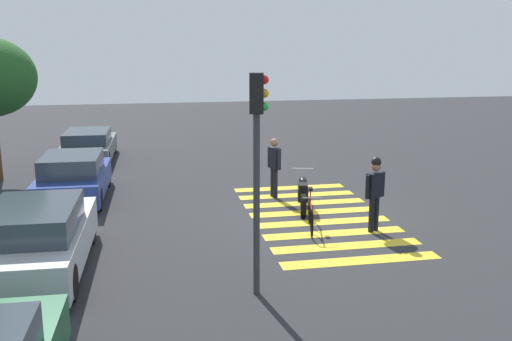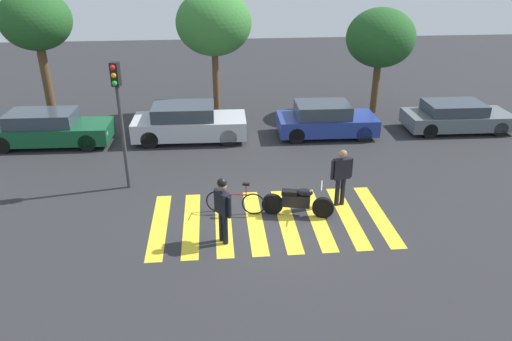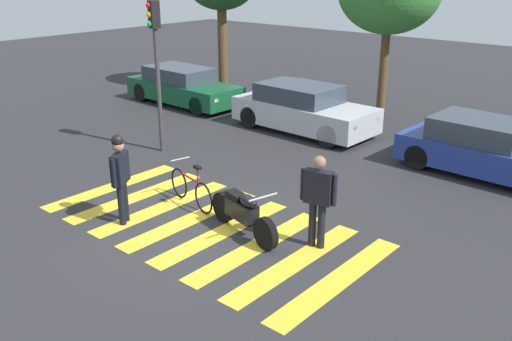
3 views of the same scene
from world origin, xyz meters
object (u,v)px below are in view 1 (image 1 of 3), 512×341
at_px(leaning_bicycle, 311,215).
at_px(officer_by_motorcycle, 375,188).
at_px(police_motorcycle, 303,193).
at_px(traffic_light_pole, 257,149).
at_px(car_grey_coupe, 88,146).
at_px(officer_on_foot, 274,163).
at_px(car_silver_sedan, 37,239).
at_px(car_blue_hatchback, 74,178).

height_order(leaning_bicycle, officer_by_motorcycle, officer_by_motorcycle).
height_order(police_motorcycle, traffic_light_pole, traffic_light_pole).
bearing_deg(traffic_light_pole, car_grey_coupe, 17.84).
bearing_deg(traffic_light_pole, officer_on_foot, -15.18).
bearing_deg(leaning_bicycle, officer_on_foot, 4.17).
height_order(officer_on_foot, car_silver_sedan, officer_on_foot).
distance_m(car_silver_sedan, car_grey_coupe, 11.21).
bearing_deg(car_silver_sedan, traffic_light_pole, -113.57).
bearing_deg(traffic_light_pole, police_motorcycle, -23.92).
height_order(car_silver_sedan, car_blue_hatchback, car_silver_sedan).
height_order(officer_by_motorcycle, car_blue_hatchback, officer_by_motorcycle).
relative_size(officer_on_foot, car_silver_sedan, 0.40).
relative_size(car_silver_sedan, traffic_light_pole, 1.11).
bearing_deg(car_silver_sedan, car_blue_hatchback, -0.72).
bearing_deg(car_silver_sedan, car_grey_coupe, 0.13).
height_order(police_motorcycle, car_grey_coupe, car_grey_coupe).
bearing_deg(car_grey_coupe, officer_by_motorcycle, -142.66).
bearing_deg(car_blue_hatchback, traffic_light_pole, -150.99).
relative_size(officer_by_motorcycle, car_blue_hatchback, 0.47).
bearing_deg(car_blue_hatchback, officer_on_foot, -98.51).
bearing_deg(police_motorcycle, leaning_bicycle, 170.98).
xyz_separation_m(police_motorcycle, car_grey_coupe, (7.89, 6.47, 0.14)).
bearing_deg(officer_on_foot, police_motorcycle, -159.66).
distance_m(officer_by_motorcycle, car_grey_coupe, 12.67).
relative_size(officer_by_motorcycle, traffic_light_pole, 0.46).
bearing_deg(leaning_bicycle, car_silver_sedan, 104.08).
distance_m(car_blue_hatchback, traffic_light_pole, 8.70).
bearing_deg(police_motorcycle, officer_on_foot, 20.34).
distance_m(officer_on_foot, car_grey_coupe, 8.84).
distance_m(police_motorcycle, car_grey_coupe, 10.21).
height_order(police_motorcycle, car_silver_sedan, car_silver_sedan).
bearing_deg(car_silver_sedan, leaning_bicycle, -75.92).
bearing_deg(car_silver_sedan, police_motorcycle, -62.77).
relative_size(officer_on_foot, officer_by_motorcycle, 0.96).
bearing_deg(car_grey_coupe, officer_on_foot, -137.55).
xyz_separation_m(officer_by_motorcycle, car_silver_sedan, (-1.15, 7.65, -0.40)).
bearing_deg(police_motorcycle, officer_by_motorcycle, -150.92).
xyz_separation_m(leaning_bicycle, car_grey_coupe, (9.66, 6.19, 0.22)).
bearing_deg(car_blue_hatchback, officer_by_motorcycle, -120.27).
bearing_deg(car_blue_hatchback, car_grey_coupe, 0.96).
bearing_deg(officer_on_foot, car_blue_hatchback, 81.49).
xyz_separation_m(officer_by_motorcycle, car_blue_hatchback, (4.43, 7.58, -0.44)).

